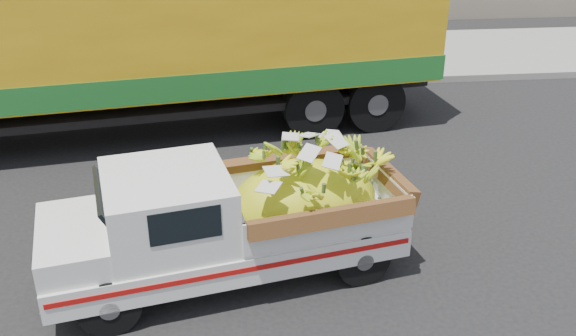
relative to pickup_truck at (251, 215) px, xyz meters
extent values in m
plane|color=black|center=(-1.48, -0.16, -0.79)|extent=(100.00, 100.00, 0.00)
cube|color=gray|center=(-1.48, 7.08, -0.72)|extent=(60.00, 0.25, 0.15)
cube|color=gray|center=(-1.48, 9.18, -0.72)|extent=(60.00, 4.00, 0.14)
cylinder|color=black|center=(-1.59, -1.00, -0.45)|extent=(0.70, 0.33, 0.68)
cylinder|color=black|center=(-1.86, 0.28, -0.45)|extent=(0.70, 0.33, 0.68)
cylinder|color=black|center=(1.29, -0.39, -0.45)|extent=(0.70, 0.33, 0.68)
cylinder|color=black|center=(1.02, 0.88, -0.45)|extent=(0.70, 0.33, 0.68)
cube|color=silver|center=(-0.33, -0.07, -0.30)|extent=(4.42, 2.35, 0.35)
cube|color=#A50F0C|center=(-0.17, -0.82, -0.24)|extent=(4.03, 0.86, 0.06)
cube|color=silver|center=(-2.34, -0.49, -0.39)|extent=(0.39, 1.47, 0.12)
cube|color=silver|center=(-2.01, -0.42, 0.04)|extent=(1.04, 1.55, 0.32)
cube|color=silver|center=(-0.96, -0.20, 0.28)|extent=(1.65, 1.71, 0.80)
cube|color=black|center=(-0.72, -0.90, 0.43)|extent=(0.75, 0.17, 0.37)
cube|color=silver|center=(0.72, 0.15, 0.11)|extent=(2.32, 1.91, 0.46)
ellipsoid|color=yellow|center=(0.63, 0.13, 0.01)|extent=(2.07, 1.57, 1.14)
cylinder|color=black|center=(2.53, 4.34, -0.24)|extent=(1.14, 0.48, 1.10)
cylinder|color=black|center=(2.23, 6.32, -0.24)|extent=(1.14, 0.48, 1.10)
cylinder|color=black|center=(1.34, 4.16, -0.24)|extent=(1.14, 0.48, 1.10)
cylinder|color=black|center=(1.04, 6.14, -0.24)|extent=(1.14, 0.48, 1.10)
cube|color=black|center=(-2.27, 4.63, -0.01)|extent=(12.01, 2.78, 0.36)
cube|color=gold|center=(-2.27, 4.63, 1.59)|extent=(12.00, 4.23, 2.84)
cube|color=#1B6122|center=(-2.27, 4.63, 0.42)|extent=(12.06, 4.26, 0.45)
camera|label=1|loc=(-0.26, -6.69, 3.87)|focal=40.00mm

